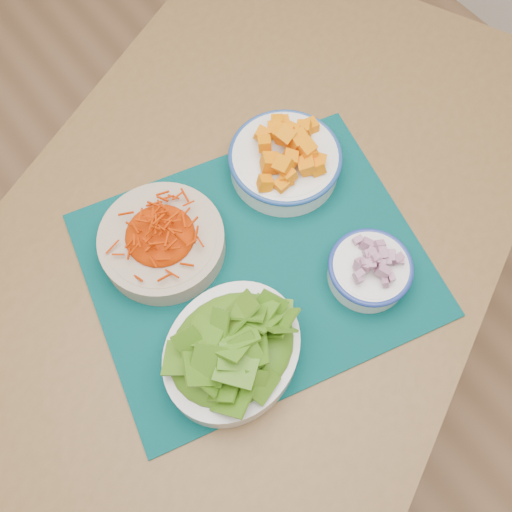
{
  "coord_description": "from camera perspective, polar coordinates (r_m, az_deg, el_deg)",
  "views": [
    {
      "loc": [
        -0.0,
        -0.1,
        1.63
      ],
      "look_at": [
        0.23,
        0.2,
        0.78
      ],
      "focal_mm": 40.0,
      "sensor_mm": 36.0,
      "label": 1
    }
  ],
  "objects": [
    {
      "name": "placemat",
      "position": [
        0.96,
        -0.0,
        -0.79
      ],
      "size": [
        0.63,
        0.56,
        0.0
      ],
      "primitive_type": "cube",
      "rotation": [
        0.0,
        0.0,
        -0.24
      ],
      "color": "#002B2C",
      "rests_on": "table"
    },
    {
      "name": "lettuce_bowl",
      "position": [
        0.86,
        -2.44,
        -9.26
      ],
      "size": [
        0.27,
        0.25,
        0.1
      ],
      "rotation": [
        0.0,
        0.0,
        0.3
      ],
      "color": "silver",
      "rests_on": "placemat"
    },
    {
      "name": "ground",
      "position": [
        1.63,
        -2.36,
        -21.39
      ],
      "size": [
        4.0,
        4.0,
        0.0
      ],
      "primitive_type": "plane",
      "color": "#A1744E",
      "rests_on": "ground"
    },
    {
      "name": "squash_bowl",
      "position": [
        1.01,
        2.94,
        9.88
      ],
      "size": [
        0.24,
        0.24,
        0.09
      ],
      "rotation": [
        0.0,
        0.0,
        -0.25
      ],
      "color": "white",
      "rests_on": "placemat"
    },
    {
      "name": "carrot_bowl",
      "position": [
        0.94,
        -9.45,
        1.7
      ],
      "size": [
        0.27,
        0.27,
        0.08
      ],
      "rotation": [
        0.0,
        0.0,
        0.43
      ],
      "color": "#BEA88D",
      "rests_on": "placemat"
    },
    {
      "name": "onion_bowl",
      "position": [
        0.93,
        11.33,
        -1.24
      ],
      "size": [
        0.16,
        0.16,
        0.07
      ],
      "rotation": [
        0.0,
        0.0,
        -0.26
      ],
      "color": "white",
      "rests_on": "placemat"
    },
    {
      "name": "table",
      "position": [
        1.08,
        0.05,
        1.77
      ],
      "size": [
        1.47,
        1.26,
        0.75
      ],
      "rotation": [
        0.0,
        0.0,
        0.42
      ],
      "color": "brown",
      "rests_on": "ground"
    }
  ]
}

